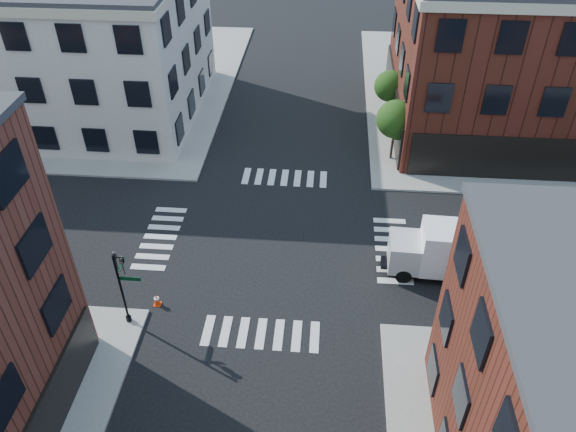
# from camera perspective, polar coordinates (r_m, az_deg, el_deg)

# --- Properties ---
(ground) EXTENTS (120.00, 120.00, 0.00)m
(ground) POSITION_cam_1_polar(r_m,az_deg,el_deg) (33.71, -1.35, -2.76)
(ground) COLOR black
(ground) RESTS_ON ground
(sidewalk_ne) EXTENTS (30.00, 30.00, 0.15)m
(sidewalk_ne) POSITION_cam_1_polar(r_m,az_deg,el_deg) (54.42, 24.11, 10.90)
(sidewalk_ne) COLOR gray
(sidewalk_ne) RESTS_ON ground
(sidewalk_nw) EXTENTS (30.00, 30.00, 0.15)m
(sidewalk_nw) POSITION_cam_1_polar(r_m,az_deg,el_deg) (56.57, -21.28, 12.63)
(sidewalk_nw) COLOR gray
(sidewalk_nw) RESTS_ON ground
(building_ne) EXTENTS (25.00, 16.00, 12.00)m
(building_ne) POSITION_cam_1_polar(r_m,az_deg,el_deg) (47.75, 26.91, 14.44)
(building_ne) COLOR #421B10
(building_ne) RESTS_ON ground
(building_nw) EXTENTS (22.00, 16.00, 11.00)m
(building_nw) POSITION_cam_1_polar(r_m,az_deg,el_deg) (49.62, -22.72, 15.76)
(building_nw) COLOR beige
(building_nw) RESTS_ON ground
(tree_near) EXTENTS (2.69, 2.69, 4.49)m
(tree_near) POSITION_cam_1_polar(r_m,az_deg,el_deg) (40.34, 10.93, 9.44)
(tree_near) COLOR black
(tree_near) RESTS_ON ground
(tree_far) EXTENTS (2.43, 2.43, 4.07)m
(tree_far) POSITION_cam_1_polar(r_m,az_deg,el_deg) (45.81, 10.35, 12.70)
(tree_far) COLOR black
(tree_far) RESTS_ON ground
(signal_pole) EXTENTS (1.29, 1.24, 4.60)m
(signal_pole) POSITION_cam_1_polar(r_m,az_deg,el_deg) (28.43, -16.52, -6.33)
(signal_pole) COLOR black
(signal_pole) RESTS_ON ground
(box_truck) EXTENTS (7.19, 2.43, 3.22)m
(box_truck) POSITION_cam_1_polar(r_m,az_deg,el_deg) (31.94, 16.74, -3.49)
(box_truck) COLOR white
(box_truck) RESTS_ON ground
(traffic_cone) EXTENTS (0.39, 0.39, 0.71)m
(traffic_cone) POSITION_cam_1_polar(r_m,az_deg,el_deg) (30.64, -13.19, -8.31)
(traffic_cone) COLOR #FE3B0B
(traffic_cone) RESTS_ON ground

